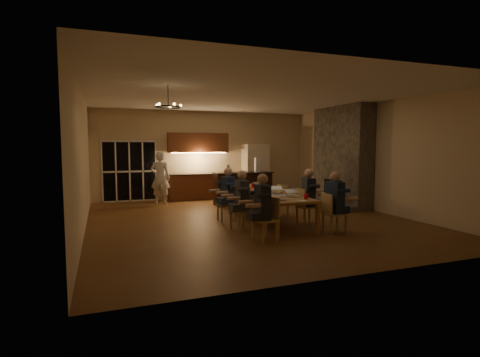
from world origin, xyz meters
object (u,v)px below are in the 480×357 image
at_px(refrigerator, 255,170).
at_px(redcup_far, 253,185).
at_px(dining_table, 268,208).
at_px(bar_blender, 257,165).
at_px(person_left_far, 228,194).
at_px(plate_left, 270,198).
at_px(bar_bottle, 228,169).
at_px(plate_far, 271,189).
at_px(laptop_e, 245,185).
at_px(standing_person, 160,178).
at_px(chandelier, 168,107).
at_px(bar_island, 243,188).
at_px(person_left_mid, 242,200).
at_px(chair_right_near, 334,213).
at_px(laptop_d, 277,189).
at_px(mug_mid, 262,189).
at_px(person_right_mid, 308,197).
at_px(can_cola, 241,185).
at_px(person_right_near, 335,202).
at_px(laptop_b, 294,192).
at_px(person_left_near, 262,208).
at_px(mug_back, 241,188).
at_px(redcup_near, 306,197).
at_px(chair_left_far, 226,204).
at_px(chair_left_near, 265,219).
at_px(chair_right_mid, 307,206).
at_px(laptop_a, 278,195).
at_px(chair_right_far, 288,200).
at_px(redcup_mid, 249,190).
at_px(laptop_c, 258,189).
at_px(can_silver, 281,195).
at_px(plate_near, 291,195).
at_px(laptop_f, 262,184).
at_px(mug_front, 274,193).

distance_m(refrigerator, redcup_far, 3.62).
distance_m(dining_table, bar_blender, 3.24).
bearing_deg(redcup_far, person_left_far, -142.27).
relative_size(plate_left, bar_bottle, 0.94).
height_order(plate_left, plate_far, same).
relative_size(laptop_e, plate_far, 1.32).
xyz_separation_m(standing_person, chandelier, (-0.46, -4.52, 1.87)).
height_order(bar_island, person_left_mid, person_left_mid).
relative_size(chair_right_near, laptop_d, 2.78).
bearing_deg(mug_mid, person_right_mid, -52.94).
height_order(person_left_far, can_cola, person_left_far).
xyz_separation_m(person_right_near, laptop_b, (-0.63, 0.72, 0.17)).
relative_size(person_left_near, mug_back, 13.80).
height_order(redcup_near, bar_bottle, bar_bottle).
distance_m(dining_table, chair_left_far, 1.08).
bearing_deg(person_right_mid, mug_mid, 47.57).
relative_size(chair_left_far, mug_back, 8.90).
bearing_deg(chair_left_near, redcup_far, 147.71).
height_order(chair_right_mid, laptop_b, laptop_b).
xyz_separation_m(dining_table, can_cola, (-0.17, 1.45, 0.44)).
xyz_separation_m(laptop_a, laptop_b, (0.54, 0.27, 0.00)).
xyz_separation_m(chair_right_far, plate_far, (-0.40, 0.26, 0.31)).
height_order(laptop_d, plate_left, laptop_d).
bearing_deg(refrigerator, mug_back, -117.66).
relative_size(chair_left_far, redcup_mid, 7.42).
bearing_deg(chair_left_near, laptop_c, 147.12).
distance_m(person_left_mid, can_silver, 0.93).
bearing_deg(mug_mid, redcup_far, 84.56).
distance_m(can_silver, plate_near, 0.40).
relative_size(chair_right_near, plate_left, 3.94).
relative_size(standing_person, laptop_e, 5.50).
xyz_separation_m(person_right_near, can_silver, (-0.91, 0.79, 0.12)).
distance_m(person_right_near, plate_far, 2.42).
bearing_deg(can_cola, laptop_d, -76.78).
distance_m(chair_right_near, redcup_far, 3.01).
bearing_deg(chair_right_far, plate_left, 121.51).
bearing_deg(person_left_far, standing_person, -167.83).
height_order(bar_island, chair_right_mid, bar_island).
bearing_deg(person_left_mid, plate_near, 89.54).
xyz_separation_m(chair_right_far, laptop_f, (-0.55, 0.53, 0.42)).
height_order(person_right_mid, mug_front, person_right_mid).
bearing_deg(mug_back, mug_mid, -37.77).
height_order(laptop_a, can_silver, laptop_a).
xyz_separation_m(chair_right_far, chandelier, (-3.42, -1.10, 2.31)).
bearing_deg(chair_left_near, person_right_near, 78.47).
height_order(laptop_a, laptop_b, same).
xyz_separation_m(bar_island, plate_near, (-0.09, -3.52, 0.22)).
distance_m(chair_left_near, plate_far, 2.79).
relative_size(mug_mid, can_silver, 0.83).
height_order(bar_island, chair_left_far, bar_island).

